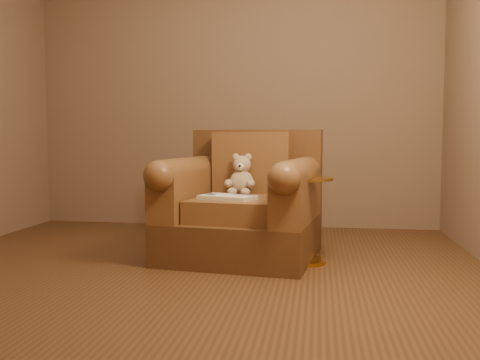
# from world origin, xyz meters

# --- Properties ---
(floor) EXTENTS (4.00, 4.00, 0.00)m
(floor) POSITION_xyz_m (0.00, 0.00, 0.00)
(floor) COLOR brown
(floor) RESTS_ON ground
(room) EXTENTS (4.02, 4.02, 2.71)m
(room) POSITION_xyz_m (0.00, 0.00, 1.71)
(room) COLOR #7F624E
(room) RESTS_ON ground
(armchair) EXTENTS (1.18, 1.13, 0.95)m
(armchair) POSITION_xyz_m (0.29, 0.60, 0.37)
(armchair) COLOR #56351C
(armchair) RESTS_ON floor
(teddy_bear) EXTENTS (0.23, 0.26, 0.32)m
(teddy_bear) POSITION_xyz_m (0.26, 0.69, 0.57)
(teddy_bear) COLOR tan
(teddy_bear) RESTS_ON armchair
(guidebook) EXTENTS (0.43, 0.34, 0.03)m
(guidebook) POSITION_xyz_m (0.21, 0.37, 0.47)
(guidebook) COLOR beige
(guidebook) RESTS_ON armchair
(side_table) EXTENTS (0.43, 0.43, 0.61)m
(side_table) POSITION_xyz_m (0.73, 0.46, 0.33)
(side_table) COLOR #C08A34
(side_table) RESTS_ON floor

